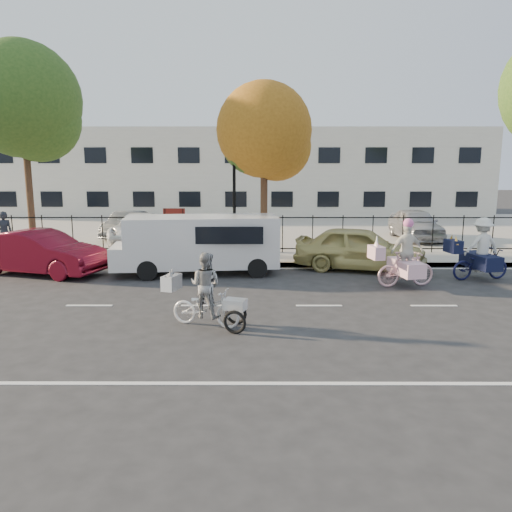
{
  "coord_description": "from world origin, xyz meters",
  "views": [
    {
      "loc": [
        1.39,
        -12.55,
        3.63
      ],
      "look_at": [
        1.35,
        1.2,
        1.1
      ],
      "focal_mm": 35.0,
      "sensor_mm": 36.0,
      "label": 1
    }
  ],
  "objects_px": {
    "unicorn_bike": "(405,262)",
    "lot_car_d": "(416,224)",
    "lamppost": "(234,178)",
    "lot_car_c": "(127,224)",
    "lot_car_b": "(139,228)",
    "bull_bike": "(480,255)",
    "white_van": "(199,242)",
    "pedestrian": "(4,233)",
    "red_sedan": "(40,253)",
    "gold_sedan": "(360,248)",
    "zebra_trike": "(206,298)"
  },
  "relations": [
    {
      "from": "red_sedan",
      "to": "lot_car_c",
      "type": "xyz_separation_m",
      "value": [
        0.94,
        7.59,
        0.03
      ]
    },
    {
      "from": "lot_car_b",
      "to": "lot_car_d",
      "type": "distance_m",
      "value": 12.77
    },
    {
      "from": "pedestrian",
      "to": "lot_car_d",
      "type": "relative_size",
      "value": 0.4
    },
    {
      "from": "lot_car_c",
      "to": "lot_car_d",
      "type": "height_order",
      "value": "lot_car_d"
    },
    {
      "from": "pedestrian",
      "to": "lot_car_b",
      "type": "bearing_deg",
      "value": 176.91
    },
    {
      "from": "bull_bike",
      "to": "lot_car_d",
      "type": "xyz_separation_m",
      "value": [
        0.35,
        7.71,
        0.08
      ]
    },
    {
      "from": "bull_bike",
      "to": "white_van",
      "type": "height_order",
      "value": "bull_bike"
    },
    {
      "from": "pedestrian",
      "to": "red_sedan",
      "type": "bearing_deg",
      "value": 97.17
    },
    {
      "from": "zebra_trike",
      "to": "unicorn_bike",
      "type": "xyz_separation_m",
      "value": [
        5.59,
        3.72,
        0.1
      ]
    },
    {
      "from": "red_sedan",
      "to": "pedestrian",
      "type": "bearing_deg",
      "value": 59.64
    },
    {
      "from": "zebra_trike",
      "to": "lot_car_c",
      "type": "xyz_separation_m",
      "value": [
        -5.14,
        13.03,
        0.11
      ]
    },
    {
      "from": "bull_bike",
      "to": "red_sedan",
      "type": "distance_m",
      "value": 14.34
    },
    {
      "from": "red_sedan",
      "to": "lot_car_c",
      "type": "relative_size",
      "value": 1.19
    },
    {
      "from": "bull_bike",
      "to": "lot_car_c",
      "type": "distance_m",
      "value": 15.78
    },
    {
      "from": "unicorn_bike",
      "to": "lot_car_d",
      "type": "distance_m",
      "value": 9.17
    },
    {
      "from": "lamppost",
      "to": "lot_car_c",
      "type": "distance_m",
      "value": 7.47
    },
    {
      "from": "unicorn_bike",
      "to": "bull_bike",
      "type": "xyz_separation_m",
      "value": [
        2.66,
        0.95,
        0.03
      ]
    },
    {
      "from": "lamppost",
      "to": "gold_sedan",
      "type": "height_order",
      "value": "lamppost"
    },
    {
      "from": "bull_bike",
      "to": "lot_car_b",
      "type": "xyz_separation_m",
      "value": [
        -12.38,
        6.63,
        0.01
      ]
    },
    {
      "from": "zebra_trike",
      "to": "white_van",
      "type": "xyz_separation_m",
      "value": [
        -0.78,
        5.54,
        0.41
      ]
    },
    {
      "from": "bull_bike",
      "to": "white_van",
      "type": "xyz_separation_m",
      "value": [
        -9.02,
        0.88,
        0.28
      ]
    },
    {
      "from": "unicorn_bike",
      "to": "bull_bike",
      "type": "bearing_deg",
      "value": -80.92
    },
    {
      "from": "gold_sedan",
      "to": "lot_car_c",
      "type": "distance_m",
      "value": 12.03
    },
    {
      "from": "pedestrian",
      "to": "lamppost",
      "type": "bearing_deg",
      "value": 145.26
    },
    {
      "from": "red_sedan",
      "to": "gold_sedan",
      "type": "distance_m",
      "value": 10.82
    },
    {
      "from": "gold_sedan",
      "to": "lot_car_c",
      "type": "xyz_separation_m",
      "value": [
        -9.86,
        6.89,
        0.01
      ]
    },
    {
      "from": "lot_car_b",
      "to": "lot_car_c",
      "type": "height_order",
      "value": "lot_car_b"
    },
    {
      "from": "red_sedan",
      "to": "lot_car_d",
      "type": "relative_size",
      "value": 1.05
    },
    {
      "from": "lot_car_c",
      "to": "gold_sedan",
      "type": "bearing_deg",
      "value": -28.3
    },
    {
      "from": "unicorn_bike",
      "to": "lot_car_d",
      "type": "xyz_separation_m",
      "value": [
        3.01,
        8.66,
        0.11
      ]
    },
    {
      "from": "lot_car_c",
      "to": "lot_car_d",
      "type": "distance_m",
      "value": 13.75
    },
    {
      "from": "red_sedan",
      "to": "lot_car_d",
      "type": "bearing_deg",
      "value": -46.94
    },
    {
      "from": "unicorn_bike",
      "to": "gold_sedan",
      "type": "height_order",
      "value": "unicorn_bike"
    },
    {
      "from": "lot_car_b",
      "to": "lot_car_d",
      "type": "bearing_deg",
      "value": 0.82
    },
    {
      "from": "zebra_trike",
      "to": "red_sedan",
      "type": "relative_size",
      "value": 0.44
    },
    {
      "from": "bull_bike",
      "to": "red_sedan",
      "type": "bearing_deg",
      "value": 75.86
    },
    {
      "from": "bull_bike",
      "to": "zebra_trike",
      "type": "bearing_deg",
      "value": 108.44
    },
    {
      "from": "white_van",
      "to": "lot_car_b",
      "type": "bearing_deg",
      "value": 113.78
    },
    {
      "from": "unicorn_bike",
      "to": "bull_bike",
      "type": "height_order",
      "value": "unicorn_bike"
    },
    {
      "from": "lamppost",
      "to": "red_sedan",
      "type": "distance_m",
      "value": 7.41
    },
    {
      "from": "lamppost",
      "to": "bull_bike",
      "type": "distance_m",
      "value": 9.12
    },
    {
      "from": "bull_bike",
      "to": "pedestrian",
      "type": "height_order",
      "value": "bull_bike"
    },
    {
      "from": "lamppost",
      "to": "gold_sedan",
      "type": "xyz_separation_m",
      "value": [
        4.45,
        -2.3,
        -2.35
      ]
    },
    {
      "from": "white_van",
      "to": "lot_car_c",
      "type": "distance_m",
      "value": 8.67
    },
    {
      "from": "zebra_trike",
      "to": "lot_car_d",
      "type": "relative_size",
      "value": 0.47
    },
    {
      "from": "lamppost",
      "to": "zebra_trike",
      "type": "bearing_deg",
      "value": -91.85
    },
    {
      "from": "lot_car_c",
      "to": "lot_car_d",
      "type": "xyz_separation_m",
      "value": [
        13.73,
        -0.65,
        0.1
      ]
    },
    {
      "from": "unicorn_bike",
      "to": "pedestrian",
      "type": "bearing_deg",
      "value": 61.2
    },
    {
      "from": "bull_bike",
      "to": "white_van",
      "type": "distance_m",
      "value": 9.07
    },
    {
      "from": "pedestrian",
      "to": "lot_car_b",
      "type": "distance_m",
      "value": 5.45
    }
  ]
}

